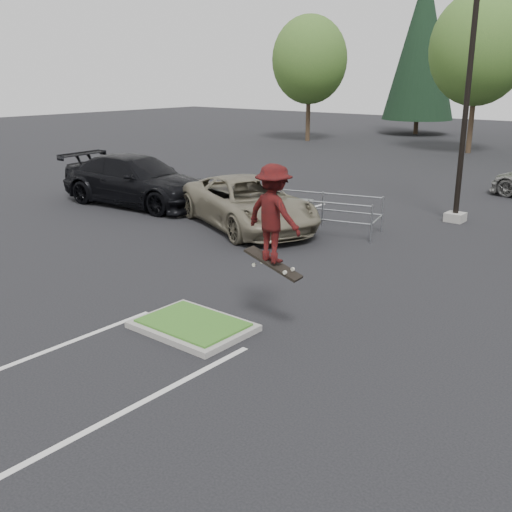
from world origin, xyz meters
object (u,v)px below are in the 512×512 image
Objects in this scene: light_pole at (469,82)px; decid_a at (309,63)px; decid_b at (478,52)px; cart_corral at (303,207)px; skateboarder at (274,214)px; car_l_tan at (247,202)px; car_l_black at (137,180)px; conif_a at (422,44)px.

light_pole is 25.86m from decid_a.
decid_b is (-6.51, 18.53, 1.48)m from light_pole.
light_pole is 6.60m from cart_corral.
light_pole is at bearing -70.65° from decid_b.
skateboarder is 8.41m from car_l_tan.
car_l_black is at bearing -99.62° from decid_b.
decid_b is 4.53× the size of skateboarder.
car_l_black is at bearing -70.83° from decid_a.
decid_a reaches higher than cart_corral.
cart_corral is at bearing -70.99° from conif_a.
conif_a is 2.22× the size of car_l_tan.
decid_b is at bearing 27.14° from car_l_tan.
cart_corral is 1.98× the size of skateboarder.
skateboarder reaches higher than car_l_tan.
light_pole is 1.05× the size of decid_b.
skateboarder reaches higher than car_l_black.
cart_corral is at bearing -54.72° from skateboarder.
decid_b is 1.65× the size of car_l_tan.
light_pole reaches higher than cart_corral.
conif_a reaches higher than decid_b.
cart_corral is 8.19m from skateboarder.
conif_a is 33.81m from car_l_black.
car_l_black is at bearing 172.32° from cart_corral.
decid_b reaches higher than cart_corral.
skateboarder is (7.21, -29.53, -3.74)m from decid_b.
car_l_black is at bearing -83.09° from conif_a.
decid_a is 10.85m from conif_a.
decid_a is at bearing -177.61° from decid_b.
light_pole is at bearing -21.53° from car_l_tan.
light_pole reaches higher than decid_a.
car_l_tan is at bearing -165.31° from cart_corral.
conif_a is at bearing 117.38° from light_pole.
car_l_black is (-11.20, 6.00, -1.38)m from skateboarder.
skateboarder is at bearing -86.36° from light_pole.
light_pole is 8.00m from car_l_tan.
car_l_black is at bearing 113.47° from car_l_tan.
decid_a is at bearing -111.91° from conif_a.
car_l_black reaches higher than car_l_tan.
cart_corral is 7.12m from car_l_black.
car_l_tan is at bearing -86.33° from decid_b.
light_pole is 1.14× the size of decid_a.
conif_a is at bearing 39.53° from car_l_tan.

